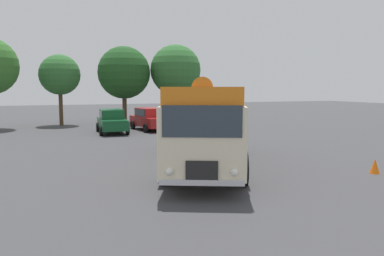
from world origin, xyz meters
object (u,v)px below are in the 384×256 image
at_px(vintage_bus, 205,120).
at_px(car_mid_right, 187,118).
at_px(traffic_cone, 375,166).
at_px(car_near_left, 112,121).
at_px(car_mid_left, 150,119).

height_order(vintage_bus, car_mid_right, vintage_bus).
height_order(vintage_bus, traffic_cone, vintage_bus).
height_order(car_near_left, car_mid_right, same).
xyz_separation_m(vintage_bus, car_mid_right, (4.01, 13.07, -1.05)).
xyz_separation_m(vintage_bus, car_mid_left, (1.18, 13.44, -1.05)).
relative_size(car_mid_right, traffic_cone, 7.93).
relative_size(vintage_bus, car_near_left, 2.39).
relative_size(car_near_left, traffic_cone, 7.75).
relative_size(vintage_bus, car_mid_right, 2.34).
height_order(vintage_bus, car_mid_left, vintage_bus).
bearing_deg(car_mid_right, car_near_left, -175.92).
bearing_deg(traffic_cone, vintage_bus, 146.03).
bearing_deg(car_mid_left, car_mid_right, -7.34).
bearing_deg(car_near_left, vintage_bus, -82.03).
bearing_deg(car_near_left, traffic_cone, -66.35).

